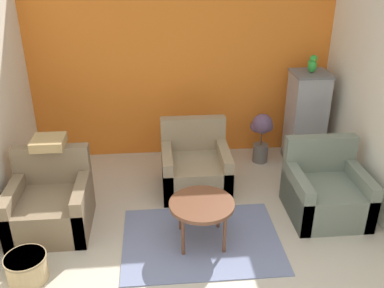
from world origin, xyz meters
name	(u,v)px	position (x,y,z in m)	size (l,w,h in m)	color
wall_back_accent	(181,67)	(0.00, 3.22, 1.27)	(4.21, 0.06, 2.53)	orange
area_rug	(201,240)	(0.05, 1.10, 0.01)	(1.63, 1.21, 0.01)	slate
coffee_table	(202,206)	(0.05, 1.10, 0.43)	(0.66, 0.66, 0.47)	brown
armchair_left	(51,206)	(-1.53, 1.49, 0.27)	(0.82, 0.81, 0.83)	#7A664C
armchair_right	(325,193)	(1.50, 1.48, 0.27)	(0.82, 0.81, 0.83)	slate
armchair_middle	(195,168)	(0.09, 2.18, 0.27)	(0.82, 0.81, 0.83)	#8E7A5B
birdcage	(306,118)	(1.66, 2.76, 0.64)	(0.48, 0.48, 1.28)	slate
parrot	(312,64)	(1.66, 2.77, 1.39)	(0.11, 0.20, 0.24)	green
potted_plant	(262,133)	(1.07, 2.79, 0.44)	(0.30, 0.28, 0.71)	#66605B
wicker_basket	(27,267)	(-1.60, 0.69, 0.14)	(0.38, 0.38, 0.26)	tan
throw_pillow	(49,142)	(-1.53, 1.79, 0.88)	(0.34, 0.34, 0.10)	tan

